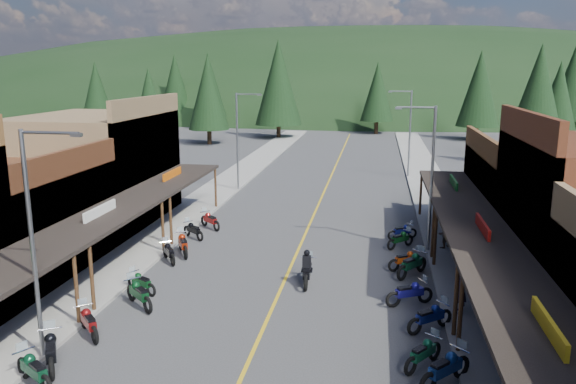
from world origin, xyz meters
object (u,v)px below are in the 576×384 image
at_px(bike_east_11, 400,238).
at_px(bike_east_6, 423,352).
at_px(shop_west_2, 5,222).
at_px(pine_10, 208,93).
at_px(pine_9, 558,101).
at_px(pedestrian_east_a, 461,291).
at_px(pine_0, 96,91).
at_px(pine_1, 209,85).
at_px(bike_east_8, 410,292).
at_px(bike_west_9, 169,252).
at_px(bike_east_7, 430,316).
at_px(bike_east_10, 406,259).
at_px(bike_west_10, 183,243).
at_px(pine_3, 377,92).
at_px(streetlight_3, 408,130).
at_px(bike_west_8, 141,282).
at_px(pedestrian_east_b, 444,234).
at_px(pine_2, 278,82).
at_px(bike_west_11, 193,229).
at_px(bike_east_12, 402,231).
at_px(bike_east_5, 446,367).
at_px(pine_7, 175,84).
at_px(shop_west_3, 98,169).
at_px(bike_west_7, 139,293).
at_px(streetlight_0, 35,236).
at_px(bike_west_5, 51,349).
at_px(pine_11, 538,96).
at_px(bike_west_4, 34,369).
at_px(shop_east_3, 543,198).
at_px(bike_east_9, 412,263).
at_px(pine_4, 479,88).
at_px(streetlight_2, 429,172).
at_px(bike_west_6, 88,321).

bearing_deg(bike_east_11, bike_east_6, -43.38).
bearing_deg(shop_west_2, pine_10, 95.02).
xyz_separation_m(pine_9, pedestrian_east_a, (-16.30, -45.12, -5.33)).
relative_size(pine_0, pine_9, 1.02).
relative_size(pine_1, bike_east_8, 5.79).
distance_m(bike_west_9, bike_east_7, 14.08).
bearing_deg(bike_east_10, bike_west_10, -123.55).
relative_size(pine_3, bike_east_8, 5.09).
distance_m(shop_west_2, bike_west_10, 8.78).
height_order(streetlight_3, pine_9, pine_9).
distance_m(bike_west_8, bike_east_6, 12.88).
height_order(pine_3, pine_10, pine_10).
bearing_deg(pedestrian_east_b, pine_2, -112.02).
xyz_separation_m(bike_west_11, bike_east_12, (12.26, 1.82, -0.04)).
xyz_separation_m(bike_west_11, bike_east_6, (12.35, -12.97, 0.02)).
relative_size(bike_east_5, bike_east_8, 1.08).
bearing_deg(pine_7, bike_west_9, -70.35).
bearing_deg(bike_east_5, bike_east_12, 136.51).
distance_m(shop_west_3, bike_west_7, 15.39).
distance_m(bike_west_7, pedestrian_east_b, 16.78).
bearing_deg(streetlight_0, pine_0, 115.92).
height_order(pine_2, bike_west_5, pine_2).
bearing_deg(bike_east_8, pine_2, 168.39).
xyz_separation_m(streetlight_3, pedestrian_east_a, (0.75, -30.12, -3.41)).
height_order(pine_11, bike_east_10, pine_11).
bearing_deg(pine_1, bike_west_10, -74.46).
height_order(streetlight_0, pedestrian_east_b, streetlight_0).
height_order(pine_9, bike_west_4, pine_9).
distance_m(shop_east_3, bike_east_9, 10.71).
bearing_deg(pine_10, pine_9, -6.79).
xyz_separation_m(shop_west_3, bike_east_5, (20.28, -16.92, -2.85)).
xyz_separation_m(shop_west_3, streetlight_3, (20.74, 18.70, 0.94)).
relative_size(pine_2, pine_4, 1.12).
distance_m(pine_0, bike_east_10, 73.35).
xyz_separation_m(shop_east_3, bike_east_7, (-7.39, -13.02, -1.92)).
relative_size(bike_west_4, bike_west_8, 1.17).
bearing_deg(bike_east_5, pine_2, 148.54).
bearing_deg(streetlight_3, pine_11, 31.51).
bearing_deg(bike_west_5, shop_west_2, 100.20).
bearing_deg(streetlight_3, bike_west_7, -111.74).
distance_m(shop_east_3, pedestrian_east_b, 6.62).
relative_size(bike_west_11, bike_east_5, 0.85).
distance_m(streetlight_2, bike_east_8, 8.43).
height_order(pine_4, bike_east_12, pine_4).
bearing_deg(bike_west_11, bike_west_9, -139.75).
bearing_deg(bike_west_10, pedestrian_east_b, -16.14).
bearing_deg(bike_west_6, bike_east_8, -21.40).
height_order(pine_11, bike_west_5, pine_11).
xyz_separation_m(pine_4, bike_east_10, (-12.23, -55.01, -6.67)).
height_order(streetlight_3, pine_7, pine_7).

